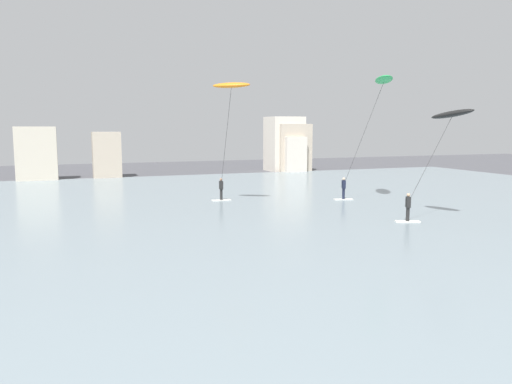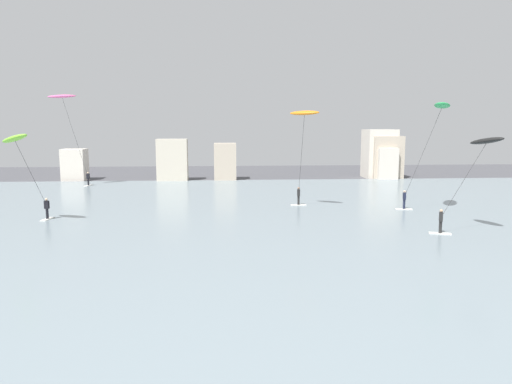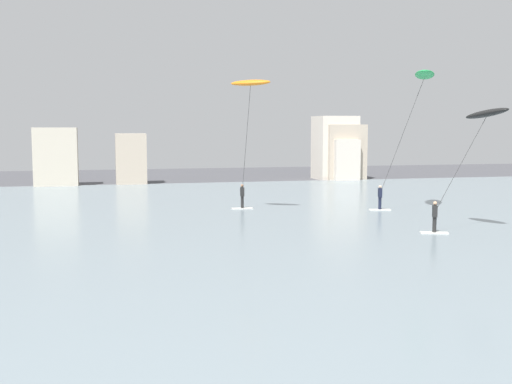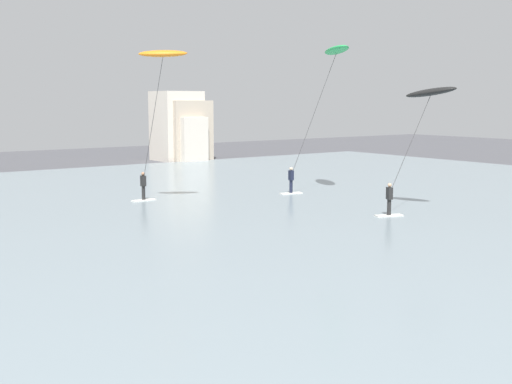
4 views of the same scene
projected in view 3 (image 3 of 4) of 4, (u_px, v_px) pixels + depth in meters
name	position (u px, v px, depth m)	size (l,w,h in m)	color
water_bay	(159.00, 225.00, 35.04)	(84.00, 52.00, 0.10)	gray
far_shore_buildings	(249.00, 154.00, 64.08)	(45.55, 5.20, 6.71)	beige
kitesurfer_orange	(249.00, 100.00, 38.81)	(2.62, 4.00, 8.38)	silver
kitesurfer_black	(480.00, 127.00, 31.96)	(4.16, 2.92, 6.51)	silver
kitesurfer_green	(421.00, 84.00, 39.30)	(4.24, 3.89, 8.97)	silver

